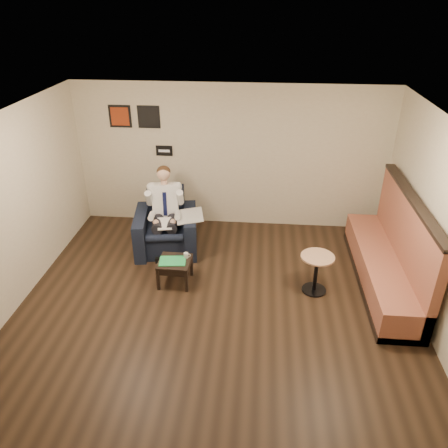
# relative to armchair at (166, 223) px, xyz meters

# --- Properties ---
(ground) EXTENTS (6.00, 6.00, 0.00)m
(ground) POSITION_rel_armchair_xyz_m (1.09, -1.85, -0.53)
(ground) COLOR black
(ground) RESTS_ON ground
(wall_back) EXTENTS (6.00, 0.02, 2.80)m
(wall_back) POSITION_rel_armchair_xyz_m (1.09, 1.15, 0.87)
(wall_back) COLOR beige
(wall_back) RESTS_ON ground
(wall_front) EXTENTS (6.00, 0.02, 2.80)m
(wall_front) POSITION_rel_armchair_xyz_m (1.09, -4.85, 0.87)
(wall_front) COLOR beige
(wall_front) RESTS_ON ground
(ceiling) EXTENTS (6.00, 6.00, 0.02)m
(ceiling) POSITION_rel_armchair_xyz_m (1.09, -1.85, 2.27)
(ceiling) COLOR white
(ceiling) RESTS_ON wall_back
(seating_sign) EXTENTS (0.32, 0.02, 0.20)m
(seating_sign) POSITION_rel_armchair_xyz_m (-0.21, 1.13, 0.97)
(seating_sign) COLOR black
(seating_sign) RESTS_ON wall_back
(art_print_left) EXTENTS (0.42, 0.03, 0.42)m
(art_print_left) POSITION_rel_armchair_xyz_m (-1.01, 1.13, 1.62)
(art_print_left) COLOR #983112
(art_print_left) RESTS_ON wall_back
(art_print_right) EXTENTS (0.42, 0.03, 0.42)m
(art_print_right) POSITION_rel_armchair_xyz_m (-0.46, 1.13, 1.62)
(art_print_right) COLOR black
(art_print_right) RESTS_ON wall_back
(armchair) EXTENTS (1.24, 1.24, 1.06)m
(armchair) POSITION_rel_armchair_xyz_m (0.00, 0.00, 0.00)
(armchair) COLOR black
(armchair) RESTS_ON ground
(seated_man) EXTENTS (0.84, 1.12, 1.45)m
(seated_man) POSITION_rel_armchair_xyz_m (0.02, -0.14, 0.20)
(seated_man) COLOR silver
(seated_man) RESTS_ON armchair
(lap_papers) EXTENTS (0.31, 0.39, 0.01)m
(lap_papers) POSITION_rel_armchair_xyz_m (0.04, -0.25, 0.12)
(lap_papers) COLOR white
(lap_papers) RESTS_ON seated_man
(newspaper) EXTENTS (0.57, 0.65, 0.01)m
(newspaper) POSITION_rel_armchair_xyz_m (0.45, -0.05, 0.19)
(newspaper) COLOR silver
(newspaper) RESTS_ON armchair
(side_table) EXTENTS (0.52, 0.52, 0.42)m
(side_table) POSITION_rel_armchair_xyz_m (0.36, -1.05, -0.32)
(side_table) COLOR black
(side_table) RESTS_ON ground
(green_folder) EXTENTS (0.45, 0.34, 0.01)m
(green_folder) POSITION_rel_armchair_xyz_m (0.33, -1.07, -0.10)
(green_folder) COLOR green
(green_folder) RESTS_ON side_table
(coffee_mug) EXTENTS (0.08, 0.08, 0.09)m
(coffee_mug) POSITION_rel_armchair_xyz_m (0.53, -0.95, -0.07)
(coffee_mug) COLOR white
(coffee_mug) RESTS_ON side_table
(smartphone) EXTENTS (0.14, 0.09, 0.01)m
(smartphone) POSITION_rel_armchair_xyz_m (0.41, -0.91, -0.11)
(smartphone) COLOR black
(smartphone) RESTS_ON side_table
(banquette) EXTENTS (0.70, 2.93, 1.50)m
(banquette) POSITION_rel_armchair_xyz_m (3.68, -0.75, 0.22)
(banquette) COLOR #9E543D
(banquette) RESTS_ON ground
(cafe_table) EXTENTS (0.55, 0.55, 0.65)m
(cafe_table) POSITION_rel_armchair_xyz_m (2.60, -1.08, -0.20)
(cafe_table) COLOR tan
(cafe_table) RESTS_ON ground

